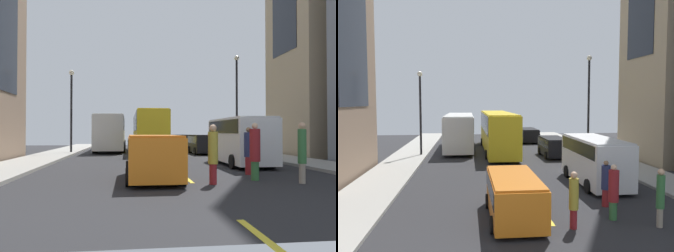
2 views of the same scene
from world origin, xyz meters
TOP-DOWN VIEW (x-y plane):
  - ground_plane at (0.00, 0.00)m, footprint 42.91×42.91m
  - sidewalk_west at (-7.98, 0.00)m, footprint 2.94×44.00m
  - sidewalk_east at (7.98, 0.00)m, footprint 2.94×44.00m
  - lane_stripe_0 at (0.00, -21.00)m, footprint 0.16×2.00m
  - lane_stripe_1 at (0.00, -14.00)m, footprint 0.16×2.00m
  - lane_stripe_2 at (0.00, -7.00)m, footprint 0.16×2.00m
  - lane_stripe_3 at (0.00, 0.00)m, footprint 0.16×2.00m
  - lane_stripe_4 at (0.00, 7.00)m, footprint 0.16×2.00m
  - lane_stripe_5 at (0.00, 14.00)m, footprint 0.16×2.00m
  - lane_stripe_6 at (0.00, 21.00)m, footprint 0.16×2.00m
  - city_bus_white at (-3.89, 6.26)m, footprint 2.80×11.09m
  - streetcar_yellow at (-0.39, 4.54)m, footprint 2.70×14.22m
  - delivery_van_white at (3.86, -8.84)m, footprint 2.25×5.98m
  - car_black_0 at (3.95, 0.82)m, footprint 1.96×4.12m
  - car_orange_1 at (-1.34, -14.01)m, footprint 2.04×4.66m
  - car_black_2 at (3.70, 11.32)m, footprint 1.99×4.35m
  - pedestrian_crossing_near at (2.48, -14.54)m, footprint 0.40×0.40m
  - pedestrian_crossing_mid at (0.66, -15.30)m, footprint 0.35×0.35m
  - pedestrian_waiting_curb at (2.85, -12.87)m, footprint 0.39×0.39m
  - pedestrian_walking_far at (3.83, -15.52)m, footprint 0.29×0.29m
  - streetlamp_near at (7.01, 1.02)m, footprint 0.44×0.44m
  - streetlamp_far at (-7.01, 2.28)m, footprint 0.44×0.44m

SIDE VIEW (x-z plane):
  - ground_plane at x=0.00m, z-range 0.00..0.00m
  - lane_stripe_0 at x=0.00m, z-range 0.00..0.01m
  - lane_stripe_1 at x=0.00m, z-range 0.00..0.01m
  - lane_stripe_2 at x=0.00m, z-range 0.00..0.01m
  - lane_stripe_3 at x=0.00m, z-range 0.00..0.01m
  - lane_stripe_4 at x=0.00m, z-range 0.00..0.01m
  - lane_stripe_5 at x=0.00m, z-range 0.00..0.01m
  - lane_stripe_6 at x=0.00m, z-range 0.00..0.01m
  - sidewalk_west at x=-7.98m, z-range 0.00..0.15m
  - sidewalk_east at x=7.98m, z-range 0.00..0.15m
  - car_black_2 at x=3.70m, z-range 0.14..1.68m
  - car_black_0 at x=3.95m, z-range 0.14..1.74m
  - car_orange_1 at x=-1.34m, z-range 0.15..1.85m
  - pedestrian_waiting_curb at x=2.85m, z-range 0.05..2.08m
  - pedestrian_crossing_mid at x=0.66m, z-range 0.06..2.14m
  - pedestrian_crossing_near at x=2.48m, z-range 0.05..2.21m
  - pedestrian_walking_far at x=3.83m, z-range 0.08..2.25m
  - delivery_van_white at x=3.86m, z-range 0.23..2.80m
  - city_bus_white at x=-3.89m, z-range 0.33..3.68m
  - streetcar_yellow at x=-0.39m, z-range 0.33..3.92m
  - streetlamp_far at x=-7.01m, z-range 0.94..7.88m
  - streetlamp_near at x=7.01m, z-range 0.98..9.26m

